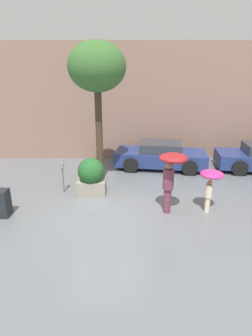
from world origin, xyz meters
TOP-DOWN VIEW (x-y plane):
  - ground_plane at (0.00, 0.00)m, footprint 40.00×40.00m
  - building_facade at (0.00, 6.50)m, footprint 18.00×0.30m
  - planter_box at (-0.58, 1.58)m, footprint 1.07×1.00m
  - person_adult at (2.15, 0.06)m, footprint 0.88×0.88m
  - person_child at (3.48, 0.20)m, footprint 0.75×0.75m
  - parked_car_near at (2.44, 4.76)m, footprint 4.59×2.54m
  - street_tree at (-0.37, 3.00)m, footprint 2.23×2.23m
  - parking_meter at (-1.69, 1.74)m, footprint 0.14×0.14m
  - newspaper_box at (-3.26, -0.13)m, footprint 0.50×0.44m

SIDE VIEW (x-z plane):
  - ground_plane at x=0.00m, z-range 0.00..0.00m
  - newspaper_box at x=-3.26m, z-range 0.00..0.90m
  - parked_car_near at x=2.44m, z-range -0.03..1.26m
  - planter_box at x=-0.58m, z-range 0.03..1.46m
  - parking_meter at x=-1.69m, z-range 0.27..1.48m
  - person_child at x=3.48m, z-range 0.44..1.87m
  - person_adult at x=2.15m, z-range 0.50..2.56m
  - building_facade at x=0.00m, z-range 0.00..6.00m
  - street_tree at x=-0.37m, z-range 1.76..7.36m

